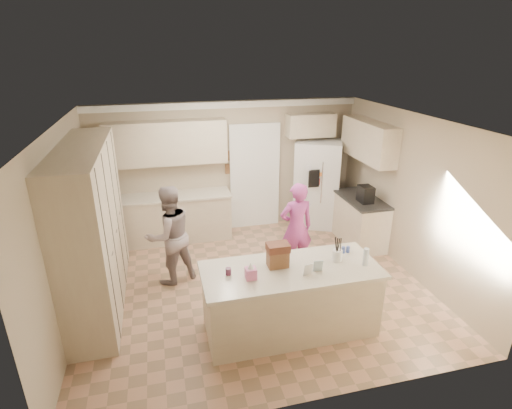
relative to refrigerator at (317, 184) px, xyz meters
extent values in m
cube|color=tan|center=(-1.81, -2.01, -0.91)|extent=(5.20, 4.60, 0.02)
cube|color=white|center=(-1.81, -2.01, 1.71)|extent=(5.20, 4.60, 0.02)
cube|color=tan|center=(-1.81, 0.30, 0.40)|extent=(5.20, 0.02, 2.60)
cube|color=tan|center=(-1.81, -4.32, 0.40)|extent=(5.20, 0.02, 2.60)
cube|color=tan|center=(-4.42, -2.01, 0.40)|extent=(0.02, 4.60, 2.60)
cube|color=tan|center=(0.80, -2.01, 0.40)|extent=(0.02, 4.60, 2.60)
cube|color=white|center=(-1.81, 0.25, 1.63)|extent=(5.20, 0.08, 0.12)
cube|color=beige|center=(-4.11, -1.81, 0.28)|extent=(0.60, 2.60, 2.35)
cube|color=beige|center=(-2.96, -0.01, -0.46)|extent=(2.20, 0.60, 0.88)
cube|color=beige|center=(-2.96, -0.02, 0.00)|extent=(2.24, 0.63, 0.04)
cube|color=beige|center=(-2.96, 0.11, 1.00)|extent=(2.20, 0.35, 0.80)
cube|color=black|center=(-1.26, 0.27, 0.15)|extent=(0.90, 0.06, 2.10)
cube|color=white|center=(-1.26, 0.23, 0.15)|extent=(1.02, 0.03, 2.22)
cube|color=brown|center=(-1.79, 0.26, 0.65)|extent=(0.15, 0.02, 0.20)
cube|color=brown|center=(-1.79, 0.26, 0.38)|extent=(0.15, 0.02, 0.20)
cube|color=white|center=(0.00, 0.00, 0.00)|extent=(1.11, 1.01, 1.80)
cube|color=gray|center=(0.00, -0.35, 0.00)|extent=(0.02, 0.02, 1.78)
cube|color=black|center=(-0.22, -0.37, 0.25)|extent=(0.22, 0.03, 0.35)
cylinder|color=silver|center=(-0.05, -0.37, 0.15)|extent=(0.02, 0.02, 0.85)
cylinder|color=silver|center=(0.05, -0.37, 0.15)|extent=(0.02, 0.02, 0.85)
cube|color=beige|center=(-0.16, 0.11, 1.20)|extent=(0.95, 0.35, 0.45)
cube|color=beige|center=(0.49, -1.01, -0.46)|extent=(0.60, 1.20, 0.88)
cube|color=#2D2B28|center=(0.48, -1.01, 0.00)|extent=(0.63, 1.24, 0.04)
cube|color=beige|center=(0.62, -0.81, 1.05)|extent=(0.35, 1.50, 0.70)
cube|color=black|center=(0.44, -1.21, 0.17)|extent=(0.22, 0.28, 0.30)
cube|color=beige|center=(-1.61, -3.11, -0.46)|extent=(2.20, 0.90, 0.88)
cube|color=beige|center=(-1.61, -3.11, 0.00)|extent=(2.28, 0.96, 0.05)
cylinder|color=white|center=(-0.96, -3.06, 0.10)|extent=(0.13, 0.13, 0.15)
cube|color=pink|center=(-2.16, -3.21, 0.10)|extent=(0.13, 0.13, 0.14)
cone|color=white|center=(-2.16, -3.21, 0.20)|extent=(0.08, 0.08, 0.08)
cube|color=brown|center=(-1.76, -3.01, 0.14)|extent=(0.26, 0.18, 0.22)
cube|color=#592D1E|center=(-1.76, -3.01, 0.30)|extent=(0.28, 0.20, 0.10)
cylinder|color=#59263F|center=(-2.41, -3.06, 0.07)|extent=(0.07, 0.07, 0.09)
cube|color=white|center=(-1.46, -3.31, 0.11)|extent=(0.12, 0.06, 0.16)
cube|color=silver|center=(-1.31, -3.26, 0.11)|extent=(0.12, 0.05, 0.16)
cylinder|color=silver|center=(-0.66, -3.26, 0.14)|extent=(0.07, 0.07, 0.24)
cylinder|color=#3F53A0|center=(-0.79, -2.89, 0.07)|extent=(0.05, 0.05, 0.09)
cylinder|color=#3F53A0|center=(-0.72, -2.89, 0.07)|extent=(0.05, 0.05, 0.09)
imported|color=gray|center=(-3.06, -1.52, -0.09)|extent=(0.97, 0.88, 1.62)
imported|color=#BA41A1|center=(-1.02, -1.66, -0.13)|extent=(0.58, 0.39, 1.55)
camera|label=1|loc=(-3.10, -7.28, 2.66)|focal=28.00mm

